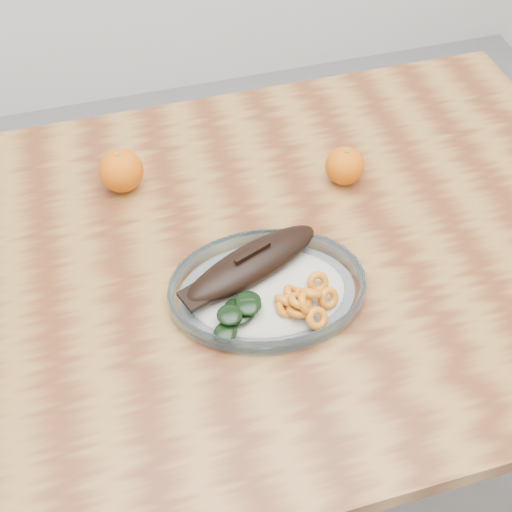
{
  "coord_description": "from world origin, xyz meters",
  "views": [
    {
      "loc": [
        -0.17,
        -0.61,
        1.5
      ],
      "look_at": [
        -0.01,
        -0.02,
        0.77
      ],
      "focal_mm": 45.0,
      "sensor_mm": 36.0,
      "label": 1
    }
  ],
  "objects_px": {
    "orange_left": "(121,171)",
    "plated_meal": "(267,287)",
    "orange_right": "(345,166)",
    "dining_table": "(258,291)"
  },
  "relations": [
    {
      "from": "orange_right",
      "to": "dining_table",
      "type": "bearing_deg",
      "value": -147.68
    },
    {
      "from": "dining_table",
      "to": "plated_meal",
      "type": "bearing_deg",
      "value": -96.89
    },
    {
      "from": "dining_table",
      "to": "plated_meal",
      "type": "relative_size",
      "value": 2.11
    },
    {
      "from": "plated_meal",
      "to": "orange_left",
      "type": "distance_m",
      "value": 0.33
    },
    {
      "from": "dining_table",
      "to": "orange_right",
      "type": "relative_size",
      "value": 18.53
    },
    {
      "from": "plated_meal",
      "to": "orange_left",
      "type": "bearing_deg",
      "value": 128.1
    },
    {
      "from": "plated_meal",
      "to": "orange_right",
      "type": "height_order",
      "value": "plated_meal"
    },
    {
      "from": "dining_table",
      "to": "orange_left",
      "type": "distance_m",
      "value": 0.3
    },
    {
      "from": "orange_left",
      "to": "orange_right",
      "type": "relative_size",
      "value": 1.12
    },
    {
      "from": "orange_left",
      "to": "plated_meal",
      "type": "bearing_deg",
      "value": -59.27
    }
  ]
}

